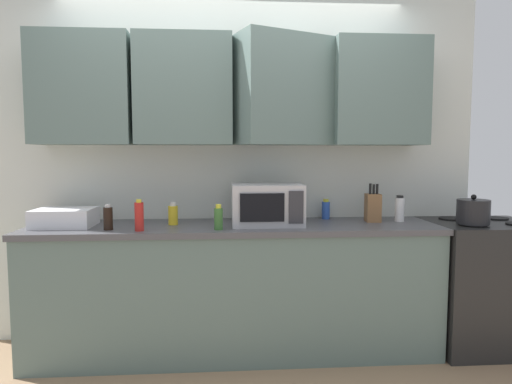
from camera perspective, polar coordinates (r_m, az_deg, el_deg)
The scene contains 13 objects.
wall_back_with_cabinets at distance 3.24m, azimuth -2.87°, elevation 8.39°, with size 3.66×0.55×2.60m.
counter_run at distance 3.15m, azimuth -2.69°, elevation -12.29°, with size 2.79×0.63×0.90m.
stove_range at distance 3.64m, azimuth 27.16°, elevation -10.48°, with size 0.76×0.64×0.91m.
kettle at distance 3.33m, azimuth 26.27°, elevation -2.29°, with size 0.21×0.21×0.20m.
microwave at distance 3.03m, azimuth 1.42°, elevation -1.61°, with size 0.48×0.37×0.28m.
dish_rack at distance 3.22m, azimuth -23.49°, elevation -3.05°, with size 0.38×0.30×0.12m, color silver.
knife_block at distance 3.27m, azimuth 14.87°, elevation -1.92°, with size 0.11×0.13×0.28m.
bottle_yellow_mustard at distance 3.08m, azimuth -10.68°, elevation -2.87°, with size 0.07×0.07×0.16m.
bottle_soy_dark at distance 2.98m, azimuth -18.58°, elevation -3.21°, with size 0.06×0.06×0.17m.
bottle_white_jar at distance 3.34m, azimuth 18.07°, elevation -2.10°, with size 0.07×0.07×0.19m.
bottle_blue_cleaner at distance 3.34m, azimuth 9.01°, elevation -2.27°, with size 0.06×0.06×0.15m.
bottle_red_sauce at distance 2.88m, azimuth -14.87°, elevation -3.04°, with size 0.06×0.06×0.20m.
bottle_green_oil at distance 2.84m, azimuth -4.87°, elevation -3.38°, with size 0.06×0.06×0.16m.
Camera 1 is at (-0.07, -3.31, 1.38)m, focal length 30.94 mm.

